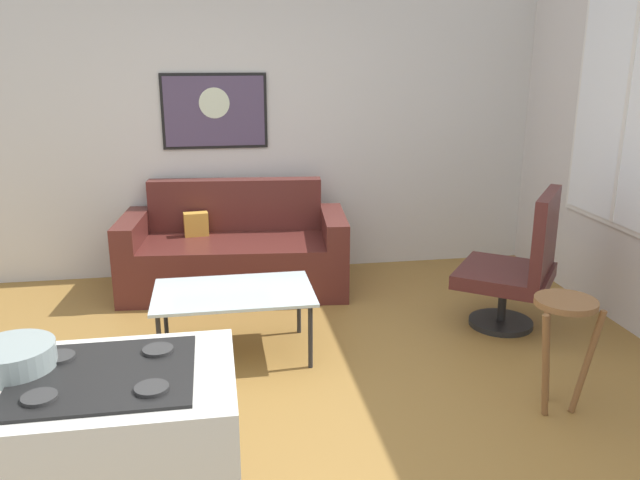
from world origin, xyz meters
The scene contains 9 objects.
ground centered at (0.00, 0.00, -0.02)m, with size 6.40×6.40×0.04m, color olive.
back_wall centered at (0.00, 2.42, 1.40)m, with size 6.40×0.05×2.80m, color silver.
couch centered at (-0.17, 1.93, 0.30)m, with size 1.91×0.99×0.89m.
coffee_table centered at (-0.22, 0.67, 0.42)m, with size 1.03×0.65×0.45m.
armchair centered at (1.80, 0.77, 0.48)m, with size 0.90×0.91×1.02m.
bar_stool centered at (1.52, -0.32, 0.52)m, with size 0.38×0.38×0.66m.
mixing_bowl centered at (-1.02, -1.14, 0.94)m, with size 0.28×0.28×0.09m.
wall_painting centered at (-0.28, 2.38, 1.46)m, with size 0.90×0.03×0.64m.
window centered at (2.59, 0.90, 1.53)m, with size 0.03×1.30×1.67m.
Camera 1 is at (-0.32, -3.27, 1.94)m, focal length 36.04 mm.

